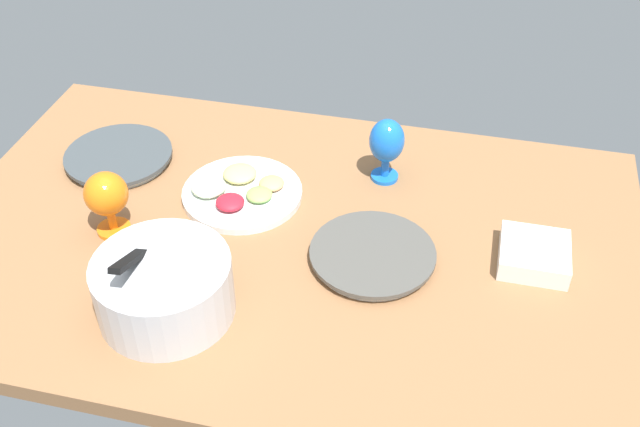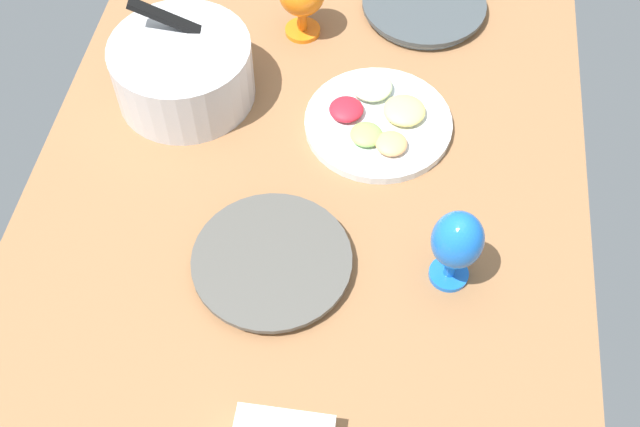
{
  "view_description": "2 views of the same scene",
  "coord_description": "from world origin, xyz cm",
  "px_view_note": "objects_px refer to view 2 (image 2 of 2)",
  "views": [
    {
      "loc": [
        -37.02,
        123.62,
        113.31
      ],
      "look_at": [
        -6.53,
        -5.71,
        3.37
      ],
      "focal_mm": 42.32,
      "sensor_mm": 36.0,
      "label": 1
    },
    {
      "loc": [
        -88.35,
        -14.66,
        115.6
      ],
      "look_at": [
        -10.57,
        -3.68,
        3.37
      ],
      "focal_mm": 43.58,
      "sensor_mm": 36.0,
      "label": 2
    }
  ],
  "objects_px": {
    "dinner_plate_left": "(272,262)",
    "fruit_platter": "(378,119)",
    "dinner_plate_right": "(424,6)",
    "mixing_bowl": "(183,69)",
    "hurricane_glass_blue": "(457,243)"
  },
  "relations": [
    {
      "from": "dinner_plate_left",
      "to": "fruit_platter",
      "type": "relative_size",
      "value": 0.96
    },
    {
      "from": "dinner_plate_left",
      "to": "dinner_plate_right",
      "type": "height_order",
      "value": "same"
    },
    {
      "from": "dinner_plate_left",
      "to": "mixing_bowl",
      "type": "xyz_separation_m",
      "value": [
        0.38,
        0.24,
        0.06
      ]
    },
    {
      "from": "dinner_plate_right",
      "to": "fruit_platter",
      "type": "height_order",
      "value": "fruit_platter"
    },
    {
      "from": "dinner_plate_left",
      "to": "hurricane_glass_blue",
      "type": "bearing_deg",
      "value": -85.5
    },
    {
      "from": "dinner_plate_right",
      "to": "mixing_bowl",
      "type": "bearing_deg",
      "value": 124.83
    },
    {
      "from": "mixing_bowl",
      "to": "fruit_platter",
      "type": "distance_m",
      "value": 0.4
    },
    {
      "from": "mixing_bowl",
      "to": "hurricane_glass_blue",
      "type": "relative_size",
      "value": 1.65
    },
    {
      "from": "dinner_plate_right",
      "to": "fruit_platter",
      "type": "bearing_deg",
      "value": 169.01
    },
    {
      "from": "mixing_bowl",
      "to": "hurricane_glass_blue",
      "type": "height_order",
      "value": "mixing_bowl"
    },
    {
      "from": "dinner_plate_left",
      "to": "hurricane_glass_blue",
      "type": "height_order",
      "value": "hurricane_glass_blue"
    },
    {
      "from": "fruit_platter",
      "to": "hurricane_glass_blue",
      "type": "height_order",
      "value": "hurricane_glass_blue"
    },
    {
      "from": "mixing_bowl",
      "to": "fruit_platter",
      "type": "xyz_separation_m",
      "value": [
        -0.03,
        -0.39,
        -0.05
      ]
    },
    {
      "from": "mixing_bowl",
      "to": "fruit_platter",
      "type": "bearing_deg",
      "value": -94.24
    },
    {
      "from": "mixing_bowl",
      "to": "fruit_platter",
      "type": "height_order",
      "value": "mixing_bowl"
    }
  ]
}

